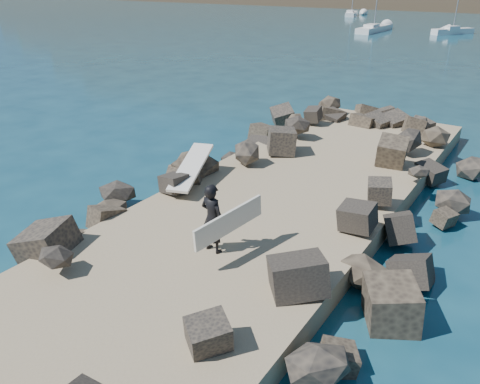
% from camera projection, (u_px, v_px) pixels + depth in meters
% --- Properties ---
extents(ground, '(800.00, 800.00, 0.00)m').
position_uv_depth(ground, '(260.00, 229.00, 12.65)').
color(ground, '#0F384C').
rests_on(ground, ground).
extents(jetty, '(6.00, 26.00, 0.60)m').
position_uv_depth(jetty, '(217.00, 253.00, 11.01)').
color(jetty, '#8C7759').
rests_on(jetty, ground).
extents(riprap_left, '(2.60, 22.00, 1.00)m').
position_uv_depth(riprap_left, '(142.00, 207.00, 12.76)').
color(riprap_left, black).
rests_on(riprap_left, ground).
extents(riprap_right, '(2.60, 22.00, 1.00)m').
position_uv_depth(riprap_right, '(341.00, 275.00, 9.85)').
color(riprap_right, black).
rests_on(riprap_right, ground).
extents(surfboard_resting, '(1.45, 2.58, 0.08)m').
position_uv_depth(surfboard_resting, '(191.00, 170.00, 13.74)').
color(surfboard_resting, white).
rests_on(surfboard_resting, riprap_left).
extents(surfer_with_board, '(0.97, 1.99, 1.62)m').
position_uv_depth(surfer_with_board, '(215.00, 219.00, 10.19)').
color(surfer_with_board, black).
rests_on(surfer_with_board, jetty).
extents(sailboat_e, '(3.14, 6.76, 8.02)m').
position_uv_depth(sailboat_e, '(351.00, 14.00, 80.21)').
color(sailboat_e, silver).
rests_on(sailboat_e, ground).
extents(sailboat_a, '(1.91, 7.78, 9.26)m').
position_uv_depth(sailboat_a, '(373.00, 29.00, 57.27)').
color(sailboat_a, silver).
rests_on(sailboat_a, ground).
extents(sailboat_b, '(4.14, 5.02, 6.65)m').
position_uv_depth(sailboat_b, '(453.00, 31.00, 54.90)').
color(sailboat_b, silver).
rests_on(sailboat_b, ground).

